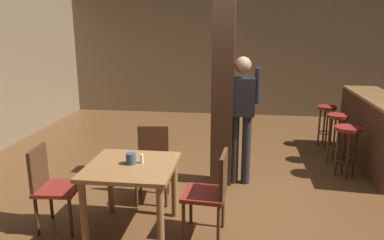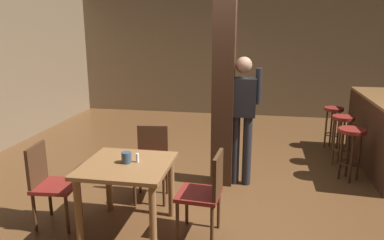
{
  "view_description": "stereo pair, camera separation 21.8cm",
  "coord_description": "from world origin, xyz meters",
  "px_view_note": "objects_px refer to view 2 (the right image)",
  "views": [
    {
      "loc": [
        0.13,
        -4.45,
        2.11
      ],
      "look_at": [
        -0.48,
        0.14,
        0.93
      ],
      "focal_mm": 35.0,
      "sensor_mm": 36.0,
      "label": 1
    },
    {
      "loc": [
        0.34,
        -4.42,
        2.11
      ],
      "look_at": [
        -0.48,
        0.14,
        0.93
      ],
      "focal_mm": 35.0,
      "sensor_mm": 36.0,
      "label": 2
    }
  ],
  "objects_px": {
    "chair_north": "(152,159)",
    "bar_stool_near": "(351,141)",
    "chair_east": "(206,190)",
    "chair_west": "(49,181)",
    "dining_table": "(127,176)",
    "standing_person": "(242,112)",
    "salt_shaker": "(137,158)",
    "napkin_cup": "(126,158)",
    "bar_stool_mid": "(342,129)",
    "bar_stool_far": "(333,118)",
    "bar_counter": "(378,133)"
  },
  "relations": [
    {
      "from": "chair_north",
      "to": "bar_stool_near",
      "type": "xyz_separation_m",
      "value": [
        2.54,
        1.0,
        0.05
      ]
    },
    {
      "from": "chair_east",
      "to": "chair_west",
      "type": "bearing_deg",
      "value": -177.6
    },
    {
      "from": "dining_table",
      "to": "standing_person",
      "type": "bearing_deg",
      "value": 52.27
    },
    {
      "from": "chair_east",
      "to": "dining_table",
      "type": "bearing_deg",
      "value": -177.8
    },
    {
      "from": "dining_table",
      "to": "salt_shaker",
      "type": "distance_m",
      "value": 0.21
    },
    {
      "from": "napkin_cup",
      "to": "standing_person",
      "type": "relative_size",
      "value": 0.07
    },
    {
      "from": "chair_north",
      "to": "bar_stool_mid",
      "type": "bearing_deg",
      "value": 31.85
    },
    {
      "from": "chair_west",
      "to": "napkin_cup",
      "type": "distance_m",
      "value": 0.91
    },
    {
      "from": "chair_east",
      "to": "bar_stool_near",
      "type": "height_order",
      "value": "chair_east"
    },
    {
      "from": "bar_stool_near",
      "to": "chair_west",
      "type": "bearing_deg",
      "value": -151.78
    },
    {
      "from": "chair_north",
      "to": "bar_stool_far",
      "type": "bearing_deg",
      "value": 43.39
    },
    {
      "from": "bar_stool_near",
      "to": "napkin_cup",
      "type": "bearing_deg",
      "value": -145.27
    },
    {
      "from": "chair_east",
      "to": "bar_stool_near",
      "type": "bearing_deg",
      "value": 45.27
    },
    {
      "from": "napkin_cup",
      "to": "dining_table",
      "type": "bearing_deg",
      "value": -69.81
    },
    {
      "from": "salt_shaker",
      "to": "chair_north",
      "type": "bearing_deg",
      "value": 95.52
    },
    {
      "from": "napkin_cup",
      "to": "standing_person",
      "type": "distance_m",
      "value": 1.78
    },
    {
      "from": "standing_person",
      "to": "chair_east",
      "type": "bearing_deg",
      "value": -101.34
    },
    {
      "from": "chair_east",
      "to": "bar_stool_far",
      "type": "height_order",
      "value": "chair_east"
    },
    {
      "from": "chair_west",
      "to": "bar_stool_far",
      "type": "bearing_deg",
      "value": 43.38
    },
    {
      "from": "napkin_cup",
      "to": "salt_shaker",
      "type": "xyz_separation_m",
      "value": [
        0.1,
        0.04,
        -0.01
      ]
    },
    {
      "from": "napkin_cup",
      "to": "salt_shaker",
      "type": "height_order",
      "value": "napkin_cup"
    },
    {
      "from": "dining_table",
      "to": "bar_stool_far",
      "type": "bearing_deg",
      "value": 51.26
    },
    {
      "from": "bar_counter",
      "to": "bar_stool_far",
      "type": "distance_m",
      "value": 0.98
    },
    {
      "from": "salt_shaker",
      "to": "bar_counter",
      "type": "relative_size",
      "value": 0.04
    },
    {
      "from": "chair_east",
      "to": "chair_west",
      "type": "height_order",
      "value": "same"
    },
    {
      "from": "chair_west",
      "to": "bar_stool_mid",
      "type": "height_order",
      "value": "chair_west"
    },
    {
      "from": "napkin_cup",
      "to": "bar_stool_near",
      "type": "height_order",
      "value": "napkin_cup"
    },
    {
      "from": "salt_shaker",
      "to": "bar_stool_mid",
      "type": "height_order",
      "value": "salt_shaker"
    },
    {
      "from": "chair_north",
      "to": "bar_counter",
      "type": "bearing_deg",
      "value": 27.19
    },
    {
      "from": "standing_person",
      "to": "bar_stool_near",
      "type": "height_order",
      "value": "standing_person"
    },
    {
      "from": "chair_east",
      "to": "salt_shaker",
      "type": "xyz_separation_m",
      "value": [
        -0.72,
        0.03,
        0.29
      ]
    },
    {
      "from": "salt_shaker",
      "to": "bar_stool_far",
      "type": "relative_size",
      "value": 0.13
    },
    {
      "from": "chair_north",
      "to": "napkin_cup",
      "type": "relative_size",
      "value": 7.86
    },
    {
      "from": "standing_person",
      "to": "napkin_cup",
      "type": "bearing_deg",
      "value": -128.26
    },
    {
      "from": "bar_counter",
      "to": "napkin_cup",
      "type": "bearing_deg",
      "value": -142.65
    },
    {
      "from": "bar_stool_near",
      "to": "dining_table",
      "type": "bearing_deg",
      "value": -144.93
    },
    {
      "from": "salt_shaker",
      "to": "bar_stool_far",
      "type": "distance_m",
      "value": 4.02
    },
    {
      "from": "chair_north",
      "to": "napkin_cup",
      "type": "distance_m",
      "value": 0.84
    },
    {
      "from": "chair_north",
      "to": "bar_stool_mid",
      "type": "relative_size",
      "value": 1.14
    },
    {
      "from": "chair_north",
      "to": "dining_table",
      "type": "bearing_deg",
      "value": -91.78
    },
    {
      "from": "chair_north",
      "to": "chair_west",
      "type": "relative_size",
      "value": 1.0
    },
    {
      "from": "napkin_cup",
      "to": "chair_west",
      "type": "bearing_deg",
      "value": -176.18
    },
    {
      "from": "dining_table",
      "to": "salt_shaker",
      "type": "bearing_deg",
      "value": 30.44
    },
    {
      "from": "dining_table",
      "to": "chair_west",
      "type": "xyz_separation_m",
      "value": [
        -0.86,
        -0.04,
        -0.1
      ]
    },
    {
      "from": "standing_person",
      "to": "bar_counter",
      "type": "bearing_deg",
      "value": 25.77
    },
    {
      "from": "chair_east",
      "to": "standing_person",
      "type": "bearing_deg",
      "value": 78.66
    },
    {
      "from": "napkin_cup",
      "to": "bar_stool_mid",
      "type": "xyz_separation_m",
      "value": [
        2.57,
        2.36,
        -0.23
      ]
    },
    {
      "from": "chair_east",
      "to": "bar_stool_near",
      "type": "xyz_separation_m",
      "value": [
        1.75,
        1.77,
        0.05
      ]
    },
    {
      "from": "chair_north",
      "to": "bar_stool_far",
      "type": "relative_size",
      "value": 1.22
    },
    {
      "from": "dining_table",
      "to": "chair_east",
      "type": "xyz_separation_m",
      "value": [
        0.81,
        0.03,
        -0.1
      ]
    }
  ]
}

